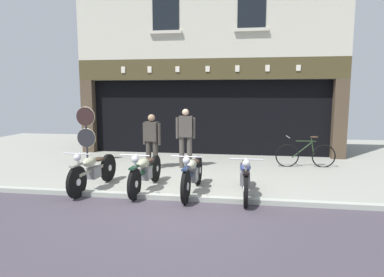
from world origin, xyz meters
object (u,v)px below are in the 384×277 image
(tyre_sign_pole, at_px, (86,128))
(motorcycle_center_left, at_px, (146,171))
(advert_board_near, at_px, (278,103))
(salesman_left, at_px, (152,139))
(leaning_bicycle, at_px, (306,155))
(motorcycle_left, at_px, (93,170))
(shopkeeper_center, at_px, (186,135))
(motorcycle_center_right, at_px, (245,176))
(motorcycle_center, at_px, (192,173))

(tyre_sign_pole, bearing_deg, motorcycle_center_left, -45.52)
(motorcycle_center_left, relative_size, advert_board_near, 2.11)
(salesman_left, relative_size, leaning_bicycle, 0.90)
(leaning_bicycle, bearing_deg, motorcycle_left, 117.06)
(motorcycle_center_left, bearing_deg, tyre_sign_pole, -43.34)
(shopkeeper_center, bearing_deg, motorcycle_center_right, 117.35)
(motorcycle_center, distance_m, advert_board_near, 5.47)
(salesman_left, relative_size, tyre_sign_pole, 0.90)
(shopkeeper_center, bearing_deg, leaning_bicycle, -176.67)
(motorcycle_center, xyz_separation_m, salesman_left, (-1.50, 2.19, 0.42))
(motorcycle_center_left, distance_m, salesman_left, 2.20)
(motorcycle_left, bearing_deg, advert_board_near, -128.01)
(motorcycle_center_left, height_order, salesman_left, salesman_left)
(motorcycle_left, relative_size, motorcycle_center, 0.98)
(motorcycle_center_left, distance_m, shopkeeper_center, 2.48)
(motorcycle_left, relative_size, tyre_sign_pole, 1.18)
(salesman_left, relative_size, advert_board_near, 1.57)
(motorcycle_center, relative_size, tyre_sign_pole, 1.21)
(motorcycle_left, bearing_deg, salesman_left, -103.83)
(advert_board_near, relative_size, leaning_bicycle, 0.58)
(motorcycle_center, xyz_separation_m, leaning_bicycle, (2.88, 3.06, -0.07))
(motorcycle_left, distance_m, motorcycle_center, 2.24)
(leaning_bicycle, bearing_deg, salesman_left, 97.15)
(shopkeeper_center, height_order, advert_board_near, advert_board_near)
(salesman_left, bearing_deg, tyre_sign_pole, -3.41)
(motorcycle_left, height_order, leaning_bicycle, motorcycle_left)
(motorcycle_center_left, bearing_deg, salesman_left, -76.15)
(motorcycle_center_right, distance_m, shopkeeper_center, 3.06)
(leaning_bicycle, bearing_deg, tyre_sign_pole, 87.49)
(motorcycle_center, height_order, salesman_left, salesman_left)
(motorcycle_center_right, xyz_separation_m, salesman_left, (-2.61, 2.24, 0.43))
(shopkeeper_center, bearing_deg, motorcycle_center, 96.45)
(motorcycle_left, relative_size, shopkeeper_center, 1.20)
(salesman_left, height_order, leaning_bicycle, salesman_left)
(motorcycle_center, height_order, shopkeeper_center, shopkeeper_center)
(tyre_sign_pole, bearing_deg, motorcycle_left, -61.58)
(motorcycle_center_right, distance_m, leaning_bicycle, 3.57)
(motorcycle_left, relative_size, leaning_bicycle, 1.18)
(motorcycle_left, distance_m, shopkeeper_center, 3.04)
(motorcycle_left, xyz_separation_m, motorcycle_center_right, (3.35, -0.01, -0.01))
(advert_board_near, bearing_deg, tyre_sign_pole, -162.24)
(motorcycle_left, xyz_separation_m, shopkeeper_center, (1.67, 2.48, 0.51))
(motorcycle_center_left, height_order, leaning_bicycle, motorcycle_center_left)
(motorcycle_center_left, distance_m, leaning_bicycle, 4.95)
(shopkeeper_center, distance_m, leaning_bicycle, 3.55)
(motorcycle_left, xyz_separation_m, leaning_bicycle, (5.12, 3.09, -0.07))
(salesman_left, xyz_separation_m, leaning_bicycle, (4.38, 0.87, -0.49))
(motorcycle_center_right, relative_size, leaning_bicycle, 1.18)
(motorcycle_left, bearing_deg, motorcycle_center, -174.62)
(motorcycle_center, bearing_deg, motorcycle_center_left, -1.79)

